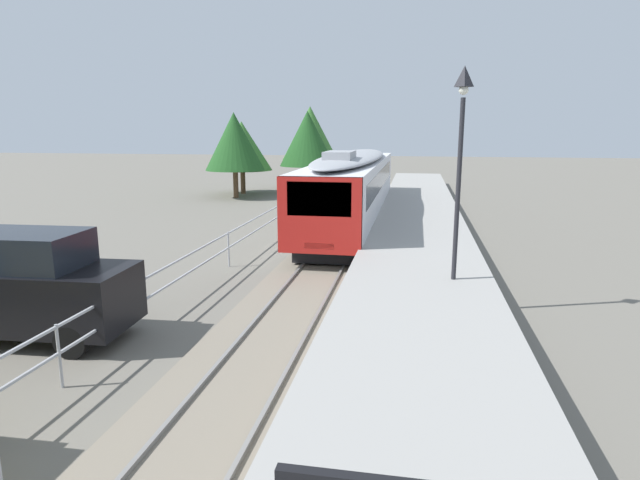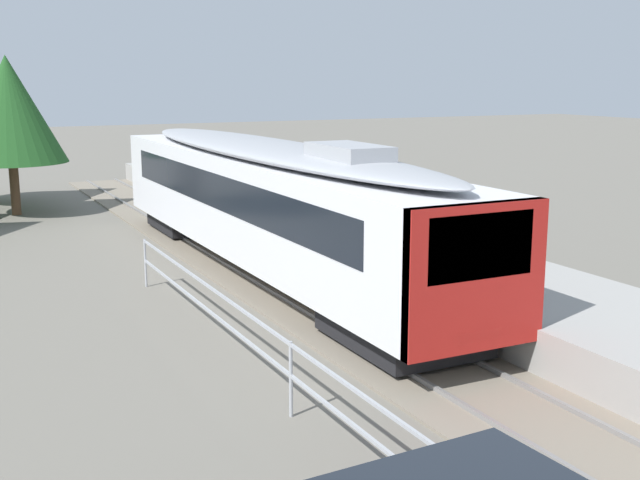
# 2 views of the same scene
# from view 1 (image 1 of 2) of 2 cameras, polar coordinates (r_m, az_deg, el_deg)

# --- Properties ---
(ground_plane) EXTENTS (160.00, 160.00, 0.00)m
(ground_plane) POSITION_cam_1_polar(r_m,az_deg,el_deg) (19.58, -8.03, -2.19)
(ground_plane) COLOR #6B665B
(track_rails) EXTENTS (3.20, 60.00, 0.14)m
(track_rails) POSITION_cam_1_polar(r_m,az_deg,el_deg) (18.86, 0.67, -2.51)
(track_rails) COLOR slate
(track_rails) RESTS_ON ground
(commuter_train) EXTENTS (2.82, 18.52, 3.74)m
(commuter_train) POSITION_cam_1_polar(r_m,az_deg,el_deg) (26.05, 3.57, 6.19)
(commuter_train) COLOR silver
(commuter_train) RESTS_ON track_rails
(station_platform) EXTENTS (3.90, 60.00, 0.90)m
(station_platform) POSITION_cam_1_polar(r_m,az_deg,el_deg) (18.51, 10.64, -1.67)
(station_platform) COLOR #999691
(station_platform) RESTS_ON ground
(platform_lamp_mid_platform) EXTENTS (0.34, 0.34, 5.35)m
(platform_lamp_mid_platform) POSITION_cam_1_polar(r_m,az_deg,el_deg) (13.65, 15.12, 11.06)
(platform_lamp_mid_platform) COLOR #232328
(platform_lamp_mid_platform) RESTS_ON station_platform
(carpark_fence) EXTENTS (0.06, 36.06, 1.25)m
(carpark_fence) POSITION_cam_1_polar(r_m,az_deg,el_deg) (10.92, -26.66, -9.90)
(carpark_fence) COLOR #9EA0A5
(carpark_fence) RESTS_ON ground
(parked_van_black) EXTENTS (5.00, 2.21, 2.51)m
(parked_van_black) POSITION_cam_1_polar(r_m,az_deg,el_deg) (13.71, -29.86, -4.22)
(parked_van_black) COLOR black
(parked_van_black) RESTS_ON ground
(tree_behind_carpark) EXTENTS (4.21, 4.21, 6.13)m
(tree_behind_carpark) POSITION_cam_1_polar(r_m,az_deg,el_deg) (39.99, -1.37, 10.97)
(tree_behind_carpark) COLOR brown
(tree_behind_carpark) RESTS_ON ground
(tree_behind_station_far) EXTENTS (4.58, 4.58, 6.61)m
(tree_behind_station_far) POSITION_cam_1_polar(r_m,az_deg,el_deg) (43.53, -1.09, 11.52)
(tree_behind_station_far) COLOR brown
(tree_behind_station_far) RESTS_ON ground
(tree_distant_left) EXTENTS (4.13, 4.13, 5.93)m
(tree_distant_left) POSITION_cam_1_polar(r_m,az_deg,el_deg) (37.50, -9.30, 10.53)
(tree_distant_left) COLOR brown
(tree_distant_left) RESTS_ON ground
(tree_distant_centre) EXTENTS (4.45, 4.45, 5.35)m
(tree_distant_centre) POSITION_cam_1_polar(r_m,az_deg,el_deg) (39.96, -8.50, 10.09)
(tree_distant_centre) COLOR brown
(tree_distant_centre) RESTS_ON ground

